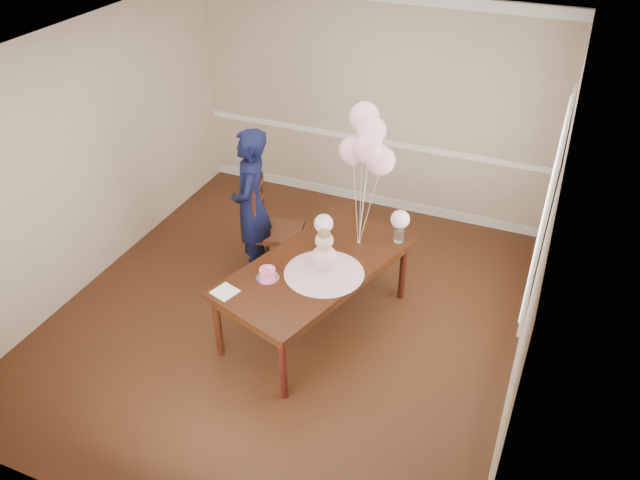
% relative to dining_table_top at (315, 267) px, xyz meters
% --- Properties ---
extents(floor, '(4.50, 5.00, 0.00)m').
position_rel_dining_table_top_xyz_m(floor, '(-0.32, 0.01, -0.72)').
color(floor, black).
rests_on(floor, ground).
extents(ceiling, '(4.50, 5.00, 0.02)m').
position_rel_dining_table_top_xyz_m(ceiling, '(-0.32, 0.01, 1.98)').
color(ceiling, silver).
rests_on(ceiling, wall_back).
extents(wall_back, '(4.50, 0.02, 2.70)m').
position_rel_dining_table_top_xyz_m(wall_back, '(-0.32, 2.51, 0.63)').
color(wall_back, tan).
rests_on(wall_back, floor).
extents(wall_front, '(4.50, 0.02, 2.70)m').
position_rel_dining_table_top_xyz_m(wall_front, '(-0.32, -2.49, 0.63)').
color(wall_front, tan).
rests_on(wall_front, floor).
extents(wall_left, '(0.02, 5.00, 2.70)m').
position_rel_dining_table_top_xyz_m(wall_left, '(-2.57, 0.01, 0.63)').
color(wall_left, tan).
rests_on(wall_left, floor).
extents(wall_right, '(0.02, 5.00, 2.70)m').
position_rel_dining_table_top_xyz_m(wall_right, '(1.93, 0.01, 0.63)').
color(wall_right, tan).
rests_on(wall_right, floor).
extents(chair_rail_trim, '(4.50, 0.02, 0.07)m').
position_rel_dining_table_top_xyz_m(chair_rail_trim, '(-0.32, 2.50, 0.18)').
color(chair_rail_trim, white).
rests_on(chair_rail_trim, wall_back).
extents(baseboard_trim, '(4.50, 0.02, 0.12)m').
position_rel_dining_table_top_xyz_m(baseboard_trim, '(-0.32, 2.50, -0.66)').
color(baseboard_trim, silver).
rests_on(baseboard_trim, floor).
extents(window_frame, '(0.02, 1.66, 1.56)m').
position_rel_dining_table_top_xyz_m(window_frame, '(1.91, 0.51, 0.83)').
color(window_frame, white).
rests_on(window_frame, wall_right).
extents(window_blinds, '(0.01, 1.50, 1.40)m').
position_rel_dining_table_top_xyz_m(window_blinds, '(1.89, 0.51, 0.83)').
color(window_blinds, silver).
rests_on(window_blinds, wall_right).
extents(dining_table_top, '(1.54, 2.18, 0.05)m').
position_rel_dining_table_top_xyz_m(dining_table_top, '(0.00, 0.00, 0.00)').
color(dining_table_top, black).
rests_on(dining_table_top, table_leg_fl).
extents(table_apron, '(1.41, 2.06, 0.10)m').
position_rel_dining_table_top_xyz_m(table_apron, '(0.00, 0.00, -0.07)').
color(table_apron, black).
rests_on(table_apron, table_leg_fl).
extents(table_leg_fl, '(0.09, 0.09, 0.69)m').
position_rel_dining_table_top_xyz_m(table_leg_fl, '(-0.67, -0.74, -0.37)').
color(table_leg_fl, black).
rests_on(table_leg_fl, floor).
extents(table_leg_fr, '(0.09, 0.09, 0.69)m').
position_rel_dining_table_top_xyz_m(table_leg_fr, '(0.12, -0.99, -0.37)').
color(table_leg_fr, black).
rests_on(table_leg_fr, floor).
extents(table_leg_bl, '(0.09, 0.09, 0.69)m').
position_rel_dining_table_top_xyz_m(table_leg_bl, '(-0.12, 0.99, -0.37)').
color(table_leg_bl, black).
rests_on(table_leg_bl, floor).
extents(table_leg_br, '(0.09, 0.09, 0.69)m').
position_rel_dining_table_top_xyz_m(table_leg_br, '(0.67, 0.74, -0.37)').
color(table_leg_br, black).
rests_on(table_leg_br, floor).
extents(baby_skirt, '(0.94, 0.94, 0.10)m').
position_rel_dining_table_top_xyz_m(baby_skirt, '(0.13, -0.09, 0.07)').
color(baby_skirt, '#E0A5C0').
rests_on(baby_skirt, dining_table_top).
extents(baby_torso, '(0.24, 0.24, 0.24)m').
position_rel_dining_table_top_xyz_m(baby_torso, '(0.13, -0.09, 0.20)').
color(baby_torso, '#EF97C4').
rests_on(baby_torso, baby_skirt).
extents(baby_head, '(0.17, 0.17, 0.17)m').
position_rel_dining_table_top_xyz_m(baby_head, '(0.13, -0.09, 0.39)').
color(baby_head, '#D0AD8F').
rests_on(baby_head, baby_torso).
extents(baby_hair, '(0.12, 0.12, 0.12)m').
position_rel_dining_table_top_xyz_m(baby_hair, '(0.13, -0.09, 0.45)').
color(baby_hair, brown).
rests_on(baby_hair, baby_head).
extents(cake_platter, '(0.27, 0.27, 0.01)m').
position_rel_dining_table_top_xyz_m(cake_platter, '(-0.32, -0.36, 0.03)').
color(cake_platter, silver).
rests_on(cake_platter, dining_table_top).
extents(birthday_cake, '(0.19, 0.19, 0.10)m').
position_rel_dining_table_top_xyz_m(birthday_cake, '(-0.32, -0.36, 0.08)').
color(birthday_cake, '#FC4F80').
rests_on(birthday_cake, cake_platter).
extents(cake_flower_a, '(0.03, 0.03, 0.03)m').
position_rel_dining_table_top_xyz_m(cake_flower_a, '(-0.32, -0.36, 0.15)').
color(cake_flower_a, silver).
rests_on(cake_flower_a, birthday_cake).
extents(cake_flower_b, '(0.03, 0.03, 0.03)m').
position_rel_dining_table_top_xyz_m(cake_flower_b, '(-0.29, -0.35, 0.15)').
color(cake_flower_b, white).
rests_on(cake_flower_b, birthday_cake).
extents(rose_vase_near, '(0.12, 0.12, 0.16)m').
position_rel_dining_table_top_xyz_m(rose_vase_near, '(-0.05, 0.33, 0.10)').
color(rose_vase_near, silver).
rests_on(rose_vase_near, dining_table_top).
extents(roses_near, '(0.19, 0.19, 0.19)m').
position_rel_dining_table_top_xyz_m(roses_near, '(-0.05, 0.33, 0.28)').
color(roses_near, '#F9D1D9').
rests_on(roses_near, rose_vase_near).
extents(rose_vase_far, '(0.12, 0.12, 0.16)m').
position_rel_dining_table_top_xyz_m(rose_vase_far, '(0.61, 0.69, 0.10)').
color(rose_vase_far, white).
rests_on(rose_vase_far, dining_table_top).
extents(roses_far, '(0.19, 0.19, 0.19)m').
position_rel_dining_table_top_xyz_m(roses_far, '(0.61, 0.69, 0.28)').
color(roses_far, '#FAD1E0').
rests_on(roses_far, rose_vase_far).
extents(napkin, '(0.25, 0.25, 0.01)m').
position_rel_dining_table_top_xyz_m(napkin, '(-0.58, -0.69, 0.03)').
color(napkin, white).
rests_on(napkin, dining_table_top).
extents(balloon_weight, '(0.05, 0.05, 0.02)m').
position_rel_dining_table_top_xyz_m(balloon_weight, '(0.26, 0.49, 0.03)').
color(balloon_weight, silver).
rests_on(balloon_weight, dining_table_top).
extents(balloon_a, '(0.28, 0.28, 0.28)m').
position_rel_dining_table_top_xyz_m(balloon_a, '(0.16, 0.52, 1.01)').
color(balloon_a, '#F8B0C0').
rests_on(balloon_a, balloon_ribbon_a).
extents(balloon_b, '(0.28, 0.28, 0.28)m').
position_rel_dining_table_top_xyz_m(balloon_b, '(0.34, 0.41, 1.11)').
color(balloon_b, '#F3ACBB').
rests_on(balloon_b, balloon_ribbon_b).
extents(balloon_c, '(0.28, 0.28, 0.28)m').
position_rel_dining_table_top_xyz_m(balloon_c, '(0.31, 0.58, 1.21)').
color(balloon_c, '#FFB4DA').
rests_on(balloon_c, balloon_ribbon_c).
extents(balloon_d, '(0.28, 0.28, 0.28)m').
position_rel_dining_table_top_xyz_m(balloon_d, '(0.22, 0.62, 1.31)').
color(balloon_d, '#FFB4CC').
rests_on(balloon_d, balloon_ribbon_d).
extents(balloon_e, '(0.28, 0.28, 0.28)m').
position_rel_dining_table_top_xyz_m(balloon_e, '(0.42, 0.52, 0.96)').
color(balloon_e, '#FFB4CF').
rests_on(balloon_e, balloon_ribbon_e).
extents(balloon_ribbon_a, '(0.09, 0.03, 0.82)m').
position_rel_dining_table_top_xyz_m(balloon_ribbon_a, '(0.21, 0.50, 0.45)').
color(balloon_ribbon_a, white).
rests_on(balloon_ribbon_a, balloon_weight).
extents(balloon_ribbon_b, '(0.08, 0.08, 0.92)m').
position_rel_dining_table_top_xyz_m(balloon_ribbon_b, '(0.30, 0.45, 0.50)').
color(balloon_ribbon_b, white).
rests_on(balloon_ribbon_b, balloon_weight).
extents(balloon_ribbon_c, '(0.05, 0.08, 1.02)m').
position_rel_dining_table_top_xyz_m(balloon_ribbon_c, '(0.28, 0.53, 0.55)').
color(balloon_ribbon_c, silver).
rests_on(balloon_ribbon_c, balloon_weight).
extents(balloon_ribbon_d, '(0.05, 0.12, 1.12)m').
position_rel_dining_table_top_xyz_m(balloon_ribbon_d, '(0.24, 0.56, 0.60)').
color(balloon_ribbon_d, white).
rests_on(balloon_ribbon_d, balloon_weight).
extents(balloon_ribbon_e, '(0.15, 0.03, 0.77)m').
position_rel_dining_table_top_xyz_m(balloon_ribbon_e, '(0.34, 0.50, 0.42)').
color(balloon_ribbon_e, white).
rests_on(balloon_ribbon_e, balloon_weight).
extents(dining_chair_seat, '(0.58, 0.58, 0.05)m').
position_rel_dining_table_top_xyz_m(dining_chair_seat, '(-0.73, 0.72, -0.23)').
color(dining_chair_seat, '#3D1C10').
rests_on(dining_chair_seat, chair_leg_fl).
extents(chair_leg_fl, '(0.05, 0.05, 0.47)m').
position_rel_dining_table_top_xyz_m(chair_leg_fl, '(-0.87, 0.48, -0.48)').
color(chair_leg_fl, '#33180E').
rests_on(chair_leg_fl, floor).
extents(chair_leg_fr, '(0.05, 0.05, 0.47)m').
position_rel_dining_table_top_xyz_m(chair_leg_fr, '(-0.49, 0.57, -0.48)').
color(chair_leg_fr, '#35150E').
rests_on(chair_leg_fr, floor).
extents(chair_leg_bl, '(0.05, 0.05, 0.47)m').
position_rel_dining_table_top_xyz_m(chair_leg_bl, '(-0.97, 0.86, -0.48)').
color(chair_leg_bl, '#3C2310').
rests_on(chair_leg_bl, floor).
extents(chair_leg_br, '(0.05, 0.05, 0.47)m').
position_rel_dining_table_top_xyz_m(chair_leg_br, '(-0.59, 0.95, -0.48)').
color(chair_leg_br, '#3A1E10').
rests_on(chair_leg_br, floor).
extents(chair_back_post_l, '(0.05, 0.05, 0.61)m').
position_rel_dining_table_top_xyz_m(chair_back_post_l, '(-0.89, 0.47, 0.09)').
color(chair_back_post_l, '#3A150F').
rests_on(chair_back_post_l, dining_chair_seat).
extents(chair_back_post_r, '(0.05, 0.05, 0.61)m').
position_rel_dining_table_top_xyz_m(chair_back_post_r, '(-0.99, 0.85, 0.09)').
color(chair_back_post_r, black).
rests_on(chair_back_post_r, dining_chair_seat).
extents(chair_slat_low, '(0.14, 0.43, 0.05)m').
position_rel_dining_table_top_xyz_m(chair_slat_low, '(-0.94, 0.66, -0.04)').
color(chair_slat_low, '#391D0F').
rests_on(chair_slat_low, dining_chair_seat).
extents(chair_slat_mid, '(0.14, 0.43, 0.05)m').
position_rel_dining_table_top_xyz_m(chair_slat_mid, '(-0.94, 0.66, 0.13)').
color(chair_slat_mid, black).
rests_on(chair_slat_mid, dining_chair_seat).
extents(chair_slat_top, '(0.14, 0.43, 0.05)m').
position_rel_dining_table_top_xyz_m(chair_slat_top, '(-0.94, 0.66, 0.31)').
color(chair_slat_top, '#34180E').
rests_on(chair_slat_top, dining_chair_seat).
extents(woman, '(0.61, 0.73, 1.71)m').
position_rel_dining_table_top_xyz_m(woman, '(-0.98, 0.57, 0.14)').
color(woman, black).
rests_on(woman, floor).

